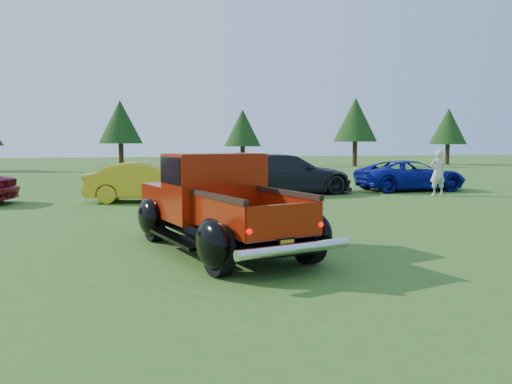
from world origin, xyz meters
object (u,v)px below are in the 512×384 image
at_px(tree_far_east, 448,126).
at_px(pickup_truck, 214,203).
at_px(tree_mid_left, 120,122).
at_px(show_car_blue, 411,175).
at_px(tree_east, 355,120).
at_px(spectator, 438,173).
at_px(show_car_grey, 285,174).
at_px(tree_mid_right, 243,128).
at_px(show_car_yellow, 148,182).

distance_m(tree_far_east, pickup_truck, 38.20).
xyz_separation_m(tree_mid_left, show_car_blue, (11.50, -20.96, -2.80)).
xyz_separation_m(tree_east, spectator, (-6.57, -21.35, -2.85)).
relative_size(pickup_truck, show_car_grey, 0.95).
distance_m(tree_mid_left, tree_far_east, 27.00).
height_order(show_car_blue, spectator, spectator).
xyz_separation_m(tree_mid_left, tree_mid_right, (9.00, -1.00, -0.41)).
bearing_deg(tree_east, tree_mid_left, 175.24).
bearing_deg(show_car_grey, tree_mid_left, 9.33).
bearing_deg(show_car_yellow, spectator, -81.76).
height_order(tree_mid_right, show_car_yellow, tree_mid_right).
xyz_separation_m(tree_far_east, show_car_blue, (-15.50, -20.46, -2.66)).
xyz_separation_m(show_car_grey, show_car_blue, (5.13, 0.20, -0.14)).
height_order(tree_mid_left, show_car_yellow, tree_mid_left).
distance_m(show_car_grey, spectator, 5.34).
bearing_deg(show_car_blue, show_car_yellow, 97.16).
bearing_deg(spectator, tree_east, -106.62).
height_order(show_car_grey, spectator, spectator).
bearing_deg(show_car_blue, show_car_grey, 91.10).
distance_m(tree_mid_right, pickup_truck, 29.52).
bearing_deg(show_car_blue, tree_east, -19.64).
bearing_deg(pickup_truck, show_car_blue, 28.26).
relative_size(tree_mid_right, show_car_grey, 0.88).
bearing_deg(tree_far_east, spectator, -124.86).
height_order(tree_east, show_car_blue, tree_east).
xyz_separation_m(show_car_blue, spectator, (-0.07, -1.88, 0.22)).
bearing_deg(tree_mid_right, spectator, -83.64).
bearing_deg(spectator, tree_far_east, -124.38).
height_order(tree_far_east, spectator, tree_far_east).
distance_m(tree_east, show_car_yellow, 26.82).
distance_m(tree_mid_left, spectator, 25.68).
bearing_deg(tree_east, show_car_blue, -108.47).
xyz_separation_m(show_car_yellow, spectator, (9.93, -0.42, 0.19)).
bearing_deg(show_car_blue, pickup_truck, 133.09).
relative_size(tree_mid_left, pickup_truck, 1.05).
bearing_deg(show_car_grey, show_car_blue, -95.14).
bearing_deg(tree_east, spectator, -107.10).
distance_m(show_car_yellow, show_car_blue, 10.11).
distance_m(tree_mid_right, spectator, 22.09).
distance_m(pickup_truck, show_car_blue, 12.55).
distance_m(tree_mid_right, tree_east, 9.04).
relative_size(tree_far_east, pickup_truck, 1.01).
xyz_separation_m(show_car_yellow, show_car_grey, (4.87, 1.26, 0.10)).
bearing_deg(tree_mid_right, show_car_yellow, -109.29).
bearing_deg(tree_east, pickup_truck, -118.76).
height_order(tree_east, show_car_grey, tree_east).
xyz_separation_m(tree_mid_right, show_car_grey, (-2.63, -20.17, -2.25)).
bearing_deg(tree_mid_right, show_car_blue, -82.86).
distance_m(tree_mid_left, tree_east, 18.06).
bearing_deg(pickup_truck, show_car_yellow, 81.91).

